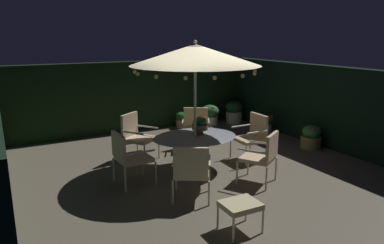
{
  "coord_description": "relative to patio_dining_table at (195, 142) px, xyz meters",
  "views": [
    {
      "loc": [
        -3.51,
        -6.17,
        2.71
      ],
      "look_at": [
        -0.07,
        0.12,
        0.99
      ],
      "focal_mm": 33.86,
      "sensor_mm": 36.0,
      "label": 1
    }
  ],
  "objects": [
    {
      "name": "potted_plant_left_far",
      "position": [
        1.33,
        3.21,
        -0.35
      ],
      "size": [
        0.35,
        0.35,
        0.48
      ],
      "color": "#82644D",
      "rests_on": "ground_plane"
    },
    {
      "name": "potted_plant_back_center",
      "position": [
        3.12,
        3.05,
        -0.25
      ],
      "size": [
        0.54,
        0.54,
        0.69
      ],
      "color": "beige",
      "rests_on": "ground_plane"
    },
    {
      "name": "hedge_backdrop_rear",
      "position": [
        0.07,
        3.71,
        0.39
      ],
      "size": [
        7.59,
        0.3,
        1.99
      ],
      "primitive_type": "cube",
      "color": "black",
      "rests_on": "ground_plane"
    },
    {
      "name": "potted_plant_back_left",
      "position": [
        3.21,
        -0.09,
        -0.32
      ],
      "size": [
        0.49,
        0.49,
        0.58
      ],
      "color": "olive",
      "rests_on": "ground_plane"
    },
    {
      "name": "patio_chair_southwest",
      "position": [
        -0.75,
        -1.22,
        -0.04
      ],
      "size": [
        0.84,
        0.84,
        0.99
      ],
      "color": "beige",
      "rests_on": "ground_plane"
    },
    {
      "name": "potted_plant_right_far",
      "position": [
        3.05,
        1.41,
        -0.29
      ],
      "size": [
        0.39,
        0.39,
        0.56
      ],
      "color": "tan",
      "rests_on": "ground_plane"
    },
    {
      "name": "potted_plant_front_corner",
      "position": [
        2.3,
        3.17,
        -0.28
      ],
      "size": [
        0.55,
        0.55,
        0.62
      ],
      "color": "beige",
      "rests_on": "ground_plane"
    },
    {
      "name": "patio_umbrella",
      "position": [
        -0.0,
        0.0,
        1.74
      ],
      "size": [
        2.55,
        2.55,
        2.62
      ],
      "color": "silver",
      "rests_on": "ground_plane"
    },
    {
      "name": "ground_plane",
      "position": [
        0.07,
        0.01,
        -0.61
      ],
      "size": [
        7.59,
        7.69,
        0.02
      ],
      "primitive_type": "cube",
      "color": "brown"
    },
    {
      "name": "patio_chair_north",
      "position": [
        0.75,
        -1.22,
        -0.02
      ],
      "size": [
        0.82,
        0.82,
        0.99
      ],
      "color": "silver",
      "rests_on": "ground_plane"
    },
    {
      "name": "patio_dining_table",
      "position": [
        0.0,
        0.0,
        0.0
      ],
      "size": [
        1.76,
        1.39,
        0.72
      ],
      "color": "silver",
      "rests_on": "ground_plane"
    },
    {
      "name": "centerpiece_planter",
      "position": [
        0.16,
        0.08,
        0.33
      ],
      "size": [
        0.33,
        0.33,
        0.39
      ],
      "color": "olive",
      "rests_on": "patio_dining_table"
    },
    {
      "name": "hedge_backdrop_right",
      "position": [
        3.71,
        0.01,
        0.39
      ],
      "size": [
        0.3,
        7.69,
        1.99
      ],
      "primitive_type": "cube",
      "color": "black",
      "rests_on": "ground_plane"
    },
    {
      "name": "patio_chair_northeast",
      "position": [
        1.43,
        -0.05,
        -0.01
      ],
      "size": [
        0.6,
        0.65,
        1.02
      ],
      "color": "silver",
      "rests_on": "ground_plane"
    },
    {
      "name": "patio_chair_southeast",
      "position": [
        -0.83,
        1.17,
        -0.0
      ],
      "size": [
        0.84,
        0.85,
        1.04
      ],
      "color": "silver",
      "rests_on": "ground_plane"
    },
    {
      "name": "ottoman_footrest",
      "position": [
        -0.61,
        -2.41,
        -0.22
      ],
      "size": [
        0.53,
        0.44,
        0.44
      ],
      "color": "beige",
      "rests_on": "ground_plane"
    },
    {
      "name": "patio_chair_east",
      "position": [
        0.71,
        1.24,
        -0.02
      ],
      "size": [
        0.84,
        0.8,
        1.0
      ],
      "color": "beige",
      "rests_on": "ground_plane"
    },
    {
      "name": "patio_chair_south",
      "position": [
        -1.43,
        -0.06,
        -0.02
      ],
      "size": [
        0.65,
        0.67,
        1.0
      ],
      "color": "silver",
      "rests_on": "ground_plane"
    }
  ]
}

